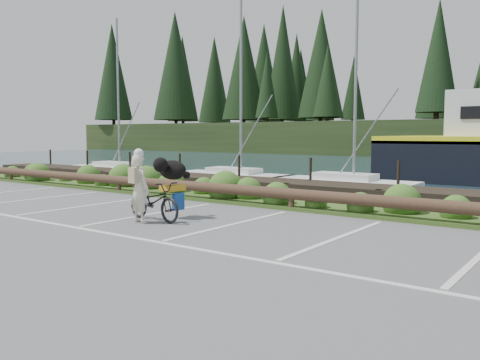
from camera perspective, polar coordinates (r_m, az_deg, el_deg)
name	(u,v)px	position (r m, az deg, el deg)	size (l,w,h in m)	color
ground	(173,239)	(10.18, -7.54, -6.58)	(72.00, 72.00, 0.00)	#565759
vegetation_strip	(304,206)	(14.41, 7.20, -2.89)	(34.00, 1.60, 0.10)	#3D5B21
log_rail	(291,211)	(13.82, 5.78, -3.43)	(32.00, 0.30, 0.60)	#443021
bicycle	(154,201)	(12.29, -9.63, -2.33)	(0.63, 1.80, 0.94)	black
cyclist	(139,189)	(12.00, -11.24, -0.97)	(0.58, 0.38, 1.60)	beige
dog	(172,170)	(12.58, -7.60, 1.13)	(0.83, 0.41, 0.48)	black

